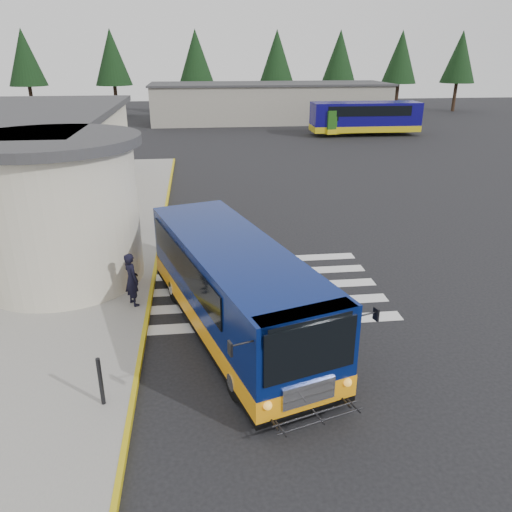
{
  "coord_description": "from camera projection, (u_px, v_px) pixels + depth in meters",
  "views": [
    {
      "loc": [
        -2.37,
        -15.8,
        7.35
      ],
      "look_at": [
        -0.56,
        -0.5,
        1.04
      ],
      "focal_mm": 35.0,
      "sensor_mm": 36.0,
      "label": 1
    }
  ],
  "objects": [
    {
      "name": "transit_bus",
      "position": [
        234.0,
        291.0,
        13.74
      ],
      "size": [
        5.21,
        9.45,
        2.6
      ],
      "rotation": [
        0.0,
        0.0,
        0.3
      ],
      "color": "#071655",
      "rests_on": "ground"
    },
    {
      "name": "sidewalk",
      "position": [
        37.0,
        245.0,
        20.24
      ],
      "size": [
        10.0,
        34.0,
        0.15
      ],
      "primitive_type": "cube",
      "color": "gray",
      "rests_on": "ground"
    },
    {
      "name": "station_building",
      "position": [
        3.0,
        170.0,
        21.76
      ],
      "size": [
        12.7,
        18.7,
        4.8
      ],
      "color": "beige",
      "rests_on": "ground"
    },
    {
      "name": "pedestrian_a",
      "position": [
        132.0,
        279.0,
        15.06
      ],
      "size": [
        0.67,
        0.73,
        1.68
      ],
      "primitive_type": "imported",
      "rotation": [
        0.0,
        0.0,
        2.15
      ],
      "color": "black",
      "rests_on": "sidewalk"
    },
    {
      "name": "curb_strip",
      "position": [
        160.0,
        240.0,
        20.77
      ],
      "size": [
        0.12,
        34.0,
        0.16
      ],
      "primitive_type": "cube",
      "color": "gold",
      "rests_on": "ground"
    },
    {
      "name": "bollard",
      "position": [
        101.0,
        381.0,
        10.81
      ],
      "size": [
        0.1,
        0.1,
        1.17
      ],
      "primitive_type": "cylinder",
      "color": "black",
      "rests_on": "sidewalk"
    },
    {
      "name": "pedestrian_b",
      "position": [
        59.0,
        277.0,
        15.34
      ],
      "size": [
        0.87,
        0.96,
        1.59
      ],
      "primitive_type": "imported",
      "rotation": [
        0.0,
        0.0,
        -1.13
      ],
      "color": "black",
      "rests_on": "sidewalk"
    },
    {
      "name": "tree_line",
      "position": [
        263.0,
        57.0,
        61.63
      ],
      "size": [
        58.4,
        4.4,
        10.0
      ],
      "color": "black",
      "rests_on": "ground"
    },
    {
      "name": "far_bus_b",
      "position": [
        361.0,
        120.0,
        47.48
      ],
      "size": [
        8.48,
        4.04,
        2.11
      ],
      "rotation": [
        0.0,
        0.0,
        1.79
      ],
      "color": "#205015",
      "rests_on": "ground"
    },
    {
      "name": "far_bus_a",
      "position": [
        365.0,
        117.0,
        47.0
      ],
      "size": [
        10.16,
        2.92,
        2.62
      ],
      "rotation": [
        0.0,
        0.0,
        1.56
      ],
      "color": "#0C0757",
      "rests_on": "ground"
    },
    {
      "name": "ground",
      "position": [
        270.0,
        277.0,
        17.56
      ],
      "size": [
        140.0,
        140.0,
        0.0
      ],
      "primitive_type": "plane",
      "color": "black",
      "rests_on": "ground"
    },
    {
      "name": "depot_building",
      "position": [
        270.0,
        102.0,
        56.02
      ],
      "size": [
        26.4,
        8.4,
        4.2
      ],
      "color": "gray",
      "rests_on": "ground"
    },
    {
      "name": "crosswalk",
      "position": [
        259.0,
        288.0,
        16.77
      ],
      "size": [
        8.0,
        5.35,
        0.01
      ],
      "color": "silver",
      "rests_on": "ground"
    }
  ]
}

